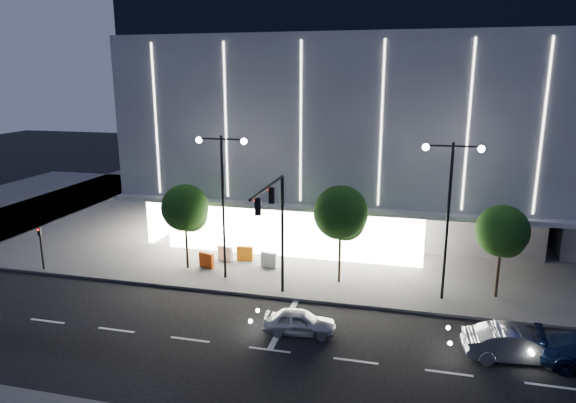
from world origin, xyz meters
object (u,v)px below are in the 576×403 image
(traffic_mast, at_px, (276,217))
(barrier_d, at_px, (269,260))
(tree_right, at_px, (502,234))
(car_second, at_px, (516,344))
(barrier_c, at_px, (245,253))
(tree_mid, at_px, (341,216))
(tree_left, at_px, (186,210))
(barrier_a, at_px, (207,260))
(ped_signal_far, at_px, (41,244))
(car_lead, at_px, (300,322))
(barrier_b, at_px, (225,253))
(street_lamp_east, at_px, (449,199))
(street_lamp_west, at_px, (223,187))

(traffic_mast, height_order, barrier_d, traffic_mast)
(tree_right, xyz_separation_m, barrier_d, (-13.85, 1.32, -3.23))
(tree_right, bearing_deg, barrier_d, 174.56)
(tree_right, height_order, car_second, tree_right)
(barrier_c, bearing_deg, tree_mid, -25.09)
(tree_left, xyz_separation_m, barrier_c, (3.21, 2.14, -3.38))
(traffic_mast, bearing_deg, barrier_a, 145.57)
(tree_mid, distance_m, car_second, 11.67)
(tree_right, distance_m, car_second, 7.36)
(tree_mid, relative_size, barrier_c, 5.59)
(ped_signal_far, relative_size, car_lead, 0.84)
(ped_signal_far, bearing_deg, traffic_mast, -4.15)
(traffic_mast, relative_size, barrier_b, 6.43)
(tree_left, relative_size, car_lead, 1.60)
(street_lamp_east, height_order, tree_left, street_lamp_east)
(car_lead, bearing_deg, traffic_mast, 30.18)
(barrier_b, distance_m, barrier_d, 3.30)
(tree_mid, distance_m, barrier_a, 9.56)
(tree_right, xyz_separation_m, barrier_b, (-17.11, 1.84, -3.23))
(tree_right, bearing_deg, street_lamp_west, -176.36)
(street_lamp_east, bearing_deg, tree_mid, 170.31)
(street_lamp_west, distance_m, barrier_a, 5.75)
(street_lamp_west, relative_size, tree_left, 1.57)
(barrier_c, relative_size, barrier_d, 1.00)
(ped_signal_far, bearing_deg, street_lamp_west, 7.13)
(tree_left, xyz_separation_m, barrier_d, (5.15, 1.32, -3.38))
(ped_signal_far, distance_m, car_lead, 18.50)
(car_second, xyz_separation_m, barrier_a, (-17.71, 6.94, -0.10))
(tree_right, height_order, barrier_b, tree_right)
(car_second, bearing_deg, barrier_a, 62.06)
(street_lamp_east, height_order, tree_right, street_lamp_east)
(street_lamp_west, xyz_separation_m, car_second, (15.92, -5.63, -5.21))
(ped_signal_far, xyz_separation_m, barrier_b, (10.92, 4.36, -1.24))
(barrier_d, bearing_deg, barrier_c, 167.70)
(ped_signal_far, relative_size, tree_right, 0.54)
(barrier_a, bearing_deg, ped_signal_far, -145.29)
(street_lamp_west, bearing_deg, car_lead, -43.03)
(tree_mid, bearing_deg, traffic_mast, -129.42)
(street_lamp_west, height_order, tree_mid, street_lamp_west)
(barrier_b, bearing_deg, street_lamp_east, 5.51)
(traffic_mast, bearing_deg, car_second, -13.99)
(street_lamp_west, distance_m, tree_left, 3.69)
(traffic_mast, relative_size, barrier_a, 6.43)
(tree_mid, height_order, barrier_b, tree_mid)
(traffic_mast, xyz_separation_m, barrier_a, (-5.79, 3.97, -4.38))
(street_lamp_east, xyz_separation_m, tree_right, (3.03, 1.02, -2.07))
(car_lead, xyz_separation_m, barrier_c, (-5.77, 8.76, 0.04))
(traffic_mast, relative_size, tree_right, 1.28)
(tree_left, xyz_separation_m, tree_mid, (10.00, 0.00, 0.30))
(barrier_c, bearing_deg, ped_signal_far, -166.76)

